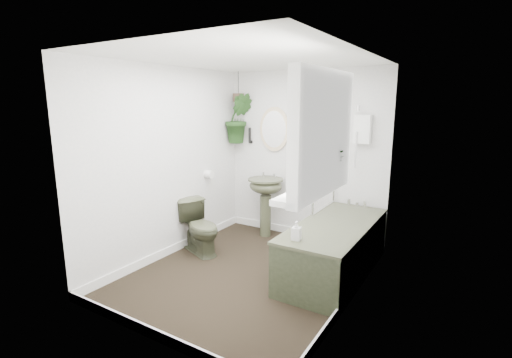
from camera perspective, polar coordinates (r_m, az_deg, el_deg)
The scene contains 22 objects.
floor at distance 4.27m, azimuth -1.09°, elevation -14.42°, with size 2.30×2.80×0.02m, color black.
ceiling at distance 3.86m, azimuth -1.23°, elevation 18.23°, with size 2.30×2.80×0.02m, color white.
wall_back at distance 5.13m, azimuth 7.40°, elevation 3.53°, with size 2.30×0.02×2.30m, color silver.
wall_front at distance 2.85m, azimuth -16.68°, elevation -3.46°, with size 2.30×0.02×2.30m, color silver.
wall_left at distance 4.62m, azimuth -13.36°, elevation 2.42°, with size 0.02×2.80×2.30m, color silver.
wall_right at distance 3.43m, azimuth 15.39°, elevation -0.86°, with size 0.02×2.80×2.30m, color silver.
skirting at distance 4.25m, azimuth -1.09°, elevation -13.69°, with size 2.30×2.80×0.10m, color white.
bathtub at distance 4.24m, azimuth 11.96°, elevation -10.43°, with size 0.72×1.72×0.58m, color #414530, non-canonical shape.
bath_screen at distance 4.55m, azimuth 10.67°, elevation 4.04°, with size 0.04×0.72×1.40m, color silver, non-canonical shape.
shower_box at distance 4.75m, azimuth 16.07°, elevation 7.38°, with size 0.20×0.10×0.35m, color white.
oval_mirror at distance 5.26m, azimuth 2.80°, elevation 7.65°, with size 0.46×0.03×0.62m, color beige.
wall_sconce at distance 5.46m, azimuth -0.97°, elevation 6.76°, with size 0.04×0.04×0.22m, color black.
toilet_roll_holder at distance 5.14m, azimuth -7.26°, elevation 0.73°, with size 0.11×0.11×0.11m, color white.
window_recess at distance 2.72m, azimuth 10.33°, elevation 6.85°, with size 0.08×1.00×0.90m, color white.
window_sill at distance 2.81m, azimuth 8.69°, elevation -1.62°, with size 0.18×1.00×0.04m, color white.
window_blinds at distance 2.74m, azimuth 9.45°, elevation 6.91°, with size 0.01×0.86×0.76m, color white.
toilet at distance 4.75m, azimuth -8.58°, elevation -7.33°, with size 0.37×0.65×0.66m, color #414530.
pedestal_sink at distance 5.25m, azimuth 1.46°, elevation -4.37°, with size 0.49×0.42×0.84m, color #414530, non-canonical shape.
sill_plant at distance 3.05m, azimuth 11.42°, elevation 2.21°, with size 0.23×0.20×0.26m, color black.
hanging_plant at distance 5.42m, azimuth -2.69°, elevation 9.28°, with size 0.39×0.31×0.71m, color black.
soap_bottle at distance 3.59m, azimuth 6.23°, elevation -7.89°, with size 0.08×0.09×0.18m, color black.
hanging_pot at distance 5.41m, azimuth -2.73°, elevation 12.39°, with size 0.16×0.16×0.12m, color #3F2E23.
Camera 1 is at (2.07, -3.23, 1.87)m, focal length 26.00 mm.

